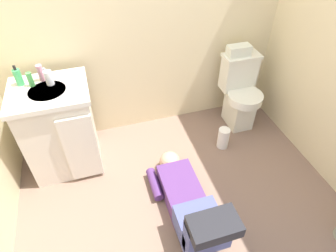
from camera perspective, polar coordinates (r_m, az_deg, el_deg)
name	(u,v)px	position (r m, az deg, el deg)	size (l,w,h in m)	color
ground_plane	(179,197)	(2.50, 2.19, -13.95)	(3.10, 3.04, 0.04)	#7E6252
wall_back	(142,9)	(2.58, -5.23, 22.35)	(2.76, 0.08, 2.40)	beige
toilet	(240,93)	(3.01, 14.18, 6.42)	(0.36, 0.46, 0.75)	silver
vanity_cabinet	(61,129)	(2.59, -20.68, -0.49)	(0.60, 0.53, 0.82)	beige
faucet	(45,74)	(2.46, -23.34, 9.54)	(0.02, 0.02, 0.10)	silver
person_plumber	(189,204)	(2.24, 4.31, -15.28)	(0.39, 1.06, 0.52)	#512D6B
tissue_box	(239,50)	(2.84, 13.97, 14.44)	(0.22, 0.11, 0.10)	silver
soap_dispenser	(18,77)	(2.47, -27.77, 8.65)	(0.06, 0.06, 0.17)	#3FA55E
bottle_green	(30,79)	(2.42, -25.82, 8.38)	(0.04, 0.04, 0.11)	#459948
bottle_pink	(41,73)	(2.45, -24.10, 9.69)	(0.05, 0.05, 0.13)	pink
bottle_white	(49,78)	(2.38, -22.71, 8.89)	(0.06, 0.06, 0.12)	silver
paper_towel_roll	(223,138)	(2.84, 11.00, -2.37)	(0.11, 0.11, 0.22)	white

